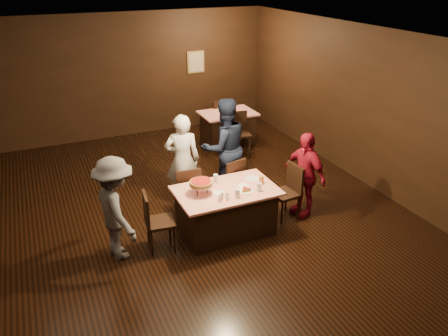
{
  "coord_description": "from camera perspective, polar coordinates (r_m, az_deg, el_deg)",
  "views": [
    {
      "loc": [
        -1.79,
        -5.64,
        4.0
      ],
      "look_at": [
        0.84,
        0.18,
        1.0
      ],
      "focal_mm": 35.0,
      "sensor_mm": 36.0,
      "label": 1
    }
  ],
  "objects": [
    {
      "name": "room",
      "position": [
        6.21,
        -6.43,
        7.56
      ],
      "size": [
        10.0,
        10.04,
        3.02
      ],
      "color": "black",
      "rests_on": "ground"
    },
    {
      "name": "main_table",
      "position": [
        7.07,
        0.28,
        -5.6
      ],
      "size": [
        1.6,
        1.0,
        0.77
      ],
      "primitive_type": "cube",
      "color": "red",
      "rests_on": "ground"
    },
    {
      "name": "back_table",
      "position": [
        10.63,
        0.48,
        5.28
      ],
      "size": [
        1.3,
        0.9,
        0.77
      ],
      "primitive_type": "cube",
      "color": "#B71B0C",
      "rests_on": "ground"
    },
    {
      "name": "chair_far_left",
      "position": [
        7.5,
        -4.89,
        -2.96
      ],
      "size": [
        0.46,
        0.46,
        0.95
      ],
      "primitive_type": "cube",
      "rotation": [
        0.0,
        0.0,
        3.03
      ],
      "color": "black",
      "rests_on": "ground"
    },
    {
      "name": "chair_far_right",
      "position": [
        7.77,
        0.67,
        -1.83
      ],
      "size": [
        0.51,
        0.51,
        0.95
      ],
      "primitive_type": "cube",
      "rotation": [
        0.0,
        0.0,
        3.4
      ],
      "color": "black",
      "rests_on": "ground"
    },
    {
      "name": "chair_end_left",
      "position": [
        6.7,
        -8.37,
        -6.86
      ],
      "size": [
        0.46,
        0.46,
        0.95
      ],
      "primitive_type": "cube",
      "rotation": [
        0.0,
        0.0,
        1.46
      ],
      "color": "black",
      "rests_on": "ground"
    },
    {
      "name": "chair_end_right",
      "position": [
        7.49,
        7.97,
        -3.19
      ],
      "size": [
        0.46,
        0.46,
        0.95
      ],
      "primitive_type": "cube",
      "rotation": [
        0.0,
        0.0,
        -1.48
      ],
      "color": "black",
      "rests_on": "ground"
    },
    {
      "name": "chair_back_near",
      "position": [
        10.01,
        2.17,
        4.52
      ],
      "size": [
        0.47,
        0.47,
        0.95
      ],
      "primitive_type": "cube",
      "rotation": [
        0.0,
        0.0,
        -0.14
      ],
      "color": "black",
      "rests_on": "ground"
    },
    {
      "name": "chair_back_far",
      "position": [
        11.12,
        -0.82,
        6.68
      ],
      "size": [
        0.44,
        0.44,
        0.95
      ],
      "primitive_type": "cube",
      "rotation": [
        0.0,
        0.0,
        3.18
      ],
      "color": "black",
      "rests_on": "ground"
    },
    {
      "name": "diner_white_jacket",
      "position": [
        7.75,
        -5.43,
        1.03
      ],
      "size": [
        0.71,
        0.57,
        1.69
      ],
      "primitive_type": "imported",
      "rotation": [
        0.0,
        0.0,
        2.84
      ],
      "color": "silver",
      "rests_on": "ground"
    },
    {
      "name": "diner_navy_hoodie",
      "position": [
        8.02,
        0.07,
        2.68
      ],
      "size": [
        0.91,
        0.71,
        1.86
      ],
      "primitive_type": "imported",
      "rotation": [
        0.0,
        0.0,
        3.15
      ],
      "color": "black",
      "rests_on": "ground"
    },
    {
      "name": "diner_grey_knit",
      "position": [
        6.49,
        -13.91,
        -5.2
      ],
      "size": [
        0.76,
        1.12,
        1.6
      ],
      "primitive_type": "imported",
      "rotation": [
        0.0,
        0.0,
        1.75
      ],
      "color": "#57585D",
      "rests_on": "ground"
    },
    {
      "name": "diner_red_shirt",
      "position": [
        7.53,
        10.46,
        -0.82
      ],
      "size": [
        0.56,
        0.94,
        1.51
      ],
      "primitive_type": "imported",
      "rotation": [
        0.0,
        0.0,
        -1.35
      ],
      "color": "maroon",
      "rests_on": "ground"
    },
    {
      "name": "pizza_stand",
      "position": [
        6.7,
        -3.01,
        -1.95
      ],
      "size": [
        0.38,
        0.38,
        0.22
      ],
      "color": "black",
      "rests_on": "main_table"
    },
    {
      "name": "plate_with_slice",
      "position": [
        6.82,
        2.83,
        -2.9
      ],
      "size": [
        0.25,
        0.25,
        0.06
      ],
      "color": "white",
      "rests_on": "main_table"
    },
    {
      "name": "plate_empty",
      "position": [
        7.21,
        3.77,
        -1.43
      ],
      "size": [
        0.25,
        0.25,
        0.01
      ],
      "primitive_type": "cylinder",
      "color": "white",
      "rests_on": "main_table"
    },
    {
      "name": "glass_front_left",
      "position": [
        6.62,
        1.76,
        -3.34
      ],
      "size": [
        0.08,
        0.08,
        0.14
      ],
      "primitive_type": "cylinder",
      "color": "silver",
      "rests_on": "main_table"
    },
    {
      "name": "glass_front_right",
      "position": [
        6.83,
        4.6,
        -2.49
      ],
      "size": [
        0.08,
        0.08,
        0.14
      ],
      "primitive_type": "cylinder",
      "color": "silver",
      "rests_on": "main_table"
    },
    {
      "name": "glass_amber",
      "position": [
        7.05,
        4.9,
        -1.57
      ],
      "size": [
        0.08,
        0.08,
        0.14
      ],
      "primitive_type": "cylinder",
      "color": "#BF7F26",
      "rests_on": "main_table"
    },
    {
      "name": "glass_back",
      "position": [
        7.07,
        -1.09,
        -1.38
      ],
      "size": [
        0.08,
        0.08,
        0.14
      ],
      "primitive_type": "cylinder",
      "color": "silver",
      "rests_on": "main_table"
    },
    {
      "name": "condiments",
      "position": [
        6.56,
        -0.12,
        -3.83
      ],
      "size": [
        0.17,
        0.1,
        0.09
      ],
      "color": "silver",
      "rests_on": "main_table"
    },
    {
      "name": "napkin_center",
      "position": [
        6.99,
        2.52,
        -2.35
      ],
      "size": [
        0.19,
        0.19,
        0.01
      ],
      "primitive_type": "cube",
      "rotation": [
        0.0,
        0.0,
        0.21
      ],
      "color": "white",
      "rests_on": "main_table"
    },
    {
      "name": "napkin_left",
      "position": [
        6.78,
        -0.7,
        -3.25
      ],
      "size": [
        0.21,
        0.21,
        0.01
      ],
      "primitive_type": "cube",
      "rotation": [
        0.0,
        0.0,
        -0.35
      ],
      "color": "white",
      "rests_on": "main_table"
    }
  ]
}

